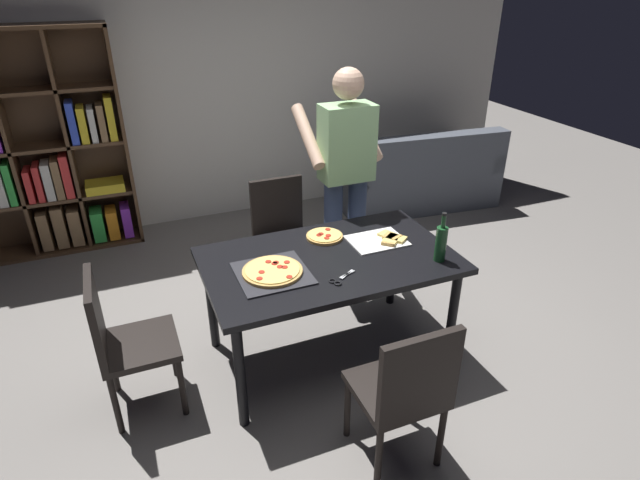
{
  "coord_description": "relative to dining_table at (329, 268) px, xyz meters",
  "views": [
    {
      "loc": [
        -1.11,
        -2.56,
        2.33
      ],
      "look_at": [
        0.0,
        0.15,
        0.8
      ],
      "focal_mm": 29.16,
      "sensor_mm": 36.0,
      "label": 1
    }
  ],
  "objects": [
    {
      "name": "pizza_slices_on_towel",
      "position": [
        0.41,
        0.07,
        0.09
      ],
      "size": [
        0.37,
        0.28,
        0.03
      ],
      "color": "white",
      "rests_on": "dining_table"
    },
    {
      "name": "second_pizza_plain",
      "position": [
        0.08,
        0.26,
        0.09
      ],
      "size": [
        0.24,
        0.24,
        0.03
      ],
      "color": "tan",
      "rests_on": "dining_table"
    },
    {
      "name": "wine_bottle",
      "position": [
        0.61,
        -0.28,
        0.2
      ],
      "size": [
        0.07,
        0.07,
        0.32
      ],
      "color": "#194723",
      "rests_on": "dining_table"
    },
    {
      "name": "couch",
      "position": [
        1.89,
        1.99,
        -0.37
      ],
      "size": [
        1.77,
        1.0,
        0.85
      ],
      "color": "#4C515B",
      "rests_on": "ground_plane"
    },
    {
      "name": "bookshelf",
      "position": [
        -1.69,
        2.38,
        0.2
      ],
      "size": [
        1.4,
        0.35,
        1.95
      ],
      "color": "#513823",
      "rests_on": "ground_plane"
    },
    {
      "name": "chair_far_side",
      "position": [
        0.0,
        0.95,
        -0.16
      ],
      "size": [
        0.42,
        0.42,
        0.9
      ],
      "color": "black",
      "rests_on": "ground_plane"
    },
    {
      "name": "chair_left_end",
      "position": [
        -1.26,
        0.0,
        -0.16
      ],
      "size": [
        0.42,
        0.42,
        0.9
      ],
      "color": "black",
      "rests_on": "ground_plane"
    },
    {
      "name": "chair_near_camera",
      "position": [
        -0.0,
        -0.95,
        -0.16
      ],
      "size": [
        0.42,
        0.42,
        0.9
      ],
      "color": "black",
      "rests_on": "ground_plane"
    },
    {
      "name": "pepperoni_pizza_on_tray",
      "position": [
        -0.38,
        -0.05,
        0.09
      ],
      "size": [
        0.41,
        0.41,
        0.04
      ],
      "color": "#2D2D33",
      "rests_on": "dining_table"
    },
    {
      "name": "ground_plane",
      "position": [
        0.0,
        0.0,
        -0.67
      ],
      "size": [
        12.0,
        12.0,
        0.0
      ],
      "primitive_type": "plane",
      "color": "gray"
    },
    {
      "name": "dining_table",
      "position": [
        0.0,
        0.0,
        0.0
      ],
      "size": [
        1.54,
        0.92,
        0.75
      ],
      "color": "black",
      "rests_on": "ground_plane"
    },
    {
      "name": "kitchen_scissors",
      "position": [
        -0.05,
        -0.26,
        0.08
      ],
      "size": [
        0.19,
        0.14,
        0.01
      ],
      "color": "silver",
      "rests_on": "dining_table"
    },
    {
      "name": "back_wall",
      "position": [
        0.0,
        2.6,
        0.73
      ],
      "size": [
        6.4,
        0.1,
        2.8
      ],
      "primitive_type": "cube",
      "color": "silver",
      "rests_on": "ground_plane"
    },
    {
      "name": "person_serving_pizza",
      "position": [
        0.44,
        0.73,
        0.33
      ],
      "size": [
        0.55,
        0.54,
        1.75
      ],
      "color": "#38476B",
      "rests_on": "ground_plane"
    }
  ]
}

